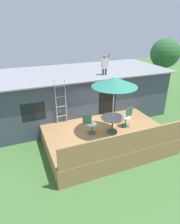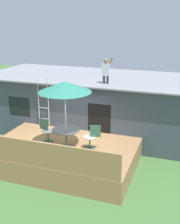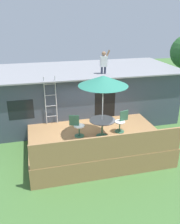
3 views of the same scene
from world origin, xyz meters
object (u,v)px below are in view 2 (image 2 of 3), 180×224
(step_ladder, at_px, (43,102))
(person_figure, at_px, (106,69))
(patio_chair_right, at_px, (92,137))
(patio_table, at_px, (66,133))
(patio_umbrella, at_px, (65,87))
(patio_chair_left, at_px, (46,131))

(step_ladder, bearing_deg, person_figure, 15.02)
(person_figure, height_order, patio_chair_right, person_figure)
(patio_table, xyz_separation_m, person_figure, (0.78, 2.49, 2.02))
(patio_umbrella, relative_size, step_ladder, 1.15)
(patio_table, relative_size, patio_umbrella, 0.41)
(patio_umbrella, height_order, patio_chair_left, patio_umbrella)
(patio_chair_left, distance_m, patio_chair_right, 1.88)
(person_figure, distance_m, patio_chair_right, 3.10)
(step_ladder, height_order, patio_chair_left, step_ladder)
(patio_table, height_order, patio_umbrella, patio_umbrella)
(patio_umbrella, relative_size, patio_chair_left, 2.76)
(patio_table, height_order, patio_chair_right, patio_chair_right)
(step_ladder, height_order, patio_chair_right, step_ladder)
(step_ladder, distance_m, person_figure, 3.12)
(person_figure, distance_m, patio_chair_left, 3.54)
(patio_umbrella, xyz_separation_m, patio_chair_right, (0.91, 0.25, -1.89))
(patio_table, bearing_deg, patio_umbrella, 116.57)
(patio_chair_left, bearing_deg, patio_table, -0.00)
(person_figure, bearing_deg, patio_umbrella, -107.35)
(patio_table, distance_m, patio_chair_left, 1.01)
(patio_table, relative_size, person_figure, 0.94)
(patio_table, height_order, step_ladder, step_ladder)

